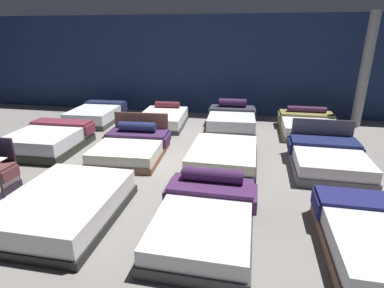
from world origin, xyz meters
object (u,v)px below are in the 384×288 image
object	(u,v)px
bed_1	(65,206)
bed_7	(328,159)
bed_8	(97,114)
bed_11	(308,125)
bed_4	(49,140)
bed_6	(223,155)
bed_3	(380,241)
bed_2	(205,218)
bed_5	(132,147)
bed_10	(232,120)
bed_9	(163,119)
price_sign	(3,192)
support_pillar	(365,72)

from	to	relation	value
bed_1	bed_7	distance (m)	5.43
bed_8	bed_11	world-z (taller)	bed_11
bed_4	bed_6	size ratio (longest dim) A/B	0.97
bed_3	bed_6	bearing A→B (deg)	131.08
bed_2	bed_8	distance (m)	7.14
bed_1	bed_3	distance (m)	4.67
bed_5	bed_10	distance (m)	3.52
bed_4	bed_9	bearing A→B (deg)	48.95
bed_4	bed_11	world-z (taller)	bed_11
bed_7	bed_9	size ratio (longest dim) A/B	0.96
bed_3	bed_10	world-z (taller)	bed_10
bed_10	price_sign	distance (m)	6.49
bed_3	bed_2	bearing A→B (deg)	178.40
bed_1	support_pillar	xyz separation A→B (m)	(6.27, 6.61, 1.52)
bed_6	bed_11	distance (m)	3.66
bed_1	bed_11	size ratio (longest dim) A/B	1.03
bed_7	bed_10	world-z (taller)	bed_7
bed_11	price_sign	distance (m)	8.03
bed_5	bed_7	xyz separation A→B (m)	(4.57, 0.04, 0.01)
bed_4	bed_6	xyz separation A→B (m)	(4.51, -0.01, -0.08)
bed_6	bed_7	distance (m)	2.31
bed_4	bed_7	world-z (taller)	bed_7
bed_8	bed_9	bearing A→B (deg)	-3.14
bed_1	bed_6	bearing A→B (deg)	50.55
bed_11	price_sign	xyz separation A→B (m)	(-5.76, -5.59, 0.14)
bed_1	price_sign	distance (m)	1.12
bed_7	bed_10	distance (m)	3.50
bed_1	bed_4	bearing A→B (deg)	128.53
bed_2	bed_10	distance (m)	5.42
bed_10	bed_9	bearing A→B (deg)	177.41
bed_5	bed_10	xyz separation A→B (m)	(2.27, 2.68, 0.06)
bed_7	support_pillar	distance (m)	4.36
bed_7	price_sign	xyz separation A→B (m)	(-5.73, -2.86, 0.13)
bed_2	bed_11	xyz separation A→B (m)	(2.36, 5.50, -0.01)
bed_3	bed_9	distance (m)	7.19
bed_3	price_sign	size ratio (longest dim) A/B	2.18
bed_5	bed_9	world-z (taller)	bed_5
bed_5	bed_10	size ratio (longest dim) A/B	1.01
bed_2	bed_4	xyz separation A→B (m)	(-4.48, 2.69, 0.04)
bed_7	bed_11	bearing A→B (deg)	90.26
bed_3	support_pillar	bearing A→B (deg)	77.01
bed_11	bed_10	bearing A→B (deg)	-177.56
price_sign	support_pillar	size ratio (longest dim) A/B	0.28
bed_5	price_sign	world-z (taller)	price_sign
bed_11	bed_9	bearing A→B (deg)	-178.78
support_pillar	bed_2	bearing A→B (deg)	-121.52
bed_10	bed_5	bearing A→B (deg)	-132.42
bed_9	bed_10	distance (m)	2.24
bed_6	bed_10	bearing A→B (deg)	90.68
bed_3	bed_5	bearing A→B (deg)	149.24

